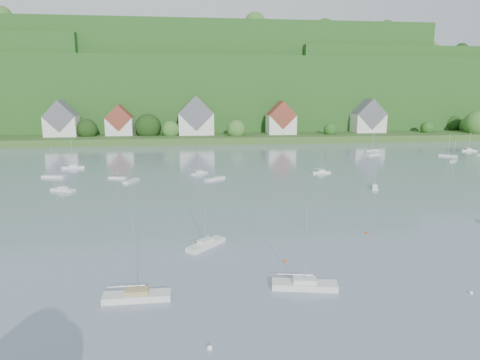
% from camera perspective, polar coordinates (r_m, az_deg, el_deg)
% --- Properties ---
extents(far_shore_strip, '(600.00, 60.00, 3.00)m').
position_cam_1_polar(far_shore_strip, '(211.84, -7.34, 6.03)').
color(far_shore_strip, '#34551F').
rests_on(far_shore_strip, ground).
extents(forested_ridge, '(620.00, 181.22, 69.89)m').
position_cam_1_polar(forested_ridge, '(279.43, -7.29, 11.76)').
color(forested_ridge, '#194315').
rests_on(forested_ridge, ground).
extents(village_building_0, '(14.00, 10.40, 16.00)m').
position_cam_1_polar(village_building_0, '(206.18, -23.01, 7.30)').
color(village_building_0, beige).
rests_on(village_building_0, far_shore_strip).
extents(village_building_1, '(12.00, 9.36, 14.00)m').
position_cam_1_polar(village_building_1, '(202.77, -15.99, 7.49)').
color(village_building_1, beige).
rests_on(village_building_1, far_shore_strip).
extents(village_building_2, '(16.00, 11.44, 18.00)m').
position_cam_1_polar(village_building_2, '(199.22, -5.97, 8.25)').
color(village_building_2, beige).
rests_on(village_building_2, far_shore_strip).
extents(village_building_3, '(13.00, 10.40, 15.50)m').
position_cam_1_polar(village_building_3, '(201.95, 5.58, 8.06)').
color(village_building_3, beige).
rests_on(village_building_3, far_shore_strip).
extents(village_building_4, '(15.00, 10.40, 16.50)m').
position_cam_1_polar(village_building_4, '(219.77, 17.00, 7.94)').
color(village_building_4, beige).
rests_on(village_building_4, far_shore_strip).
extents(near_sailboat_2, '(7.19, 2.05, 9.69)m').
position_cam_1_polar(near_sailboat_2, '(48.21, -13.80, -14.96)').
color(near_sailboat_2, silver).
rests_on(near_sailboat_2, ground).
extents(near_sailboat_3, '(6.00, 6.29, 9.17)m').
position_cam_1_polar(near_sailboat_3, '(61.76, -4.66, -8.61)').
color(near_sailboat_3, silver).
rests_on(near_sailboat_3, ground).
extents(near_sailboat_4, '(7.66, 3.50, 9.98)m').
position_cam_1_polar(near_sailboat_4, '(49.88, 8.74, -13.80)').
color(near_sailboat_4, silver).
rests_on(near_sailboat_4, ground).
extents(mooring_buoy_1, '(0.49, 0.49, 0.49)m').
position_cam_1_polar(mooring_buoy_1, '(39.45, -4.13, -21.94)').
color(mooring_buoy_1, white).
rests_on(mooring_buoy_1, ground).
extents(mooring_buoy_2, '(0.46, 0.46, 0.46)m').
position_cam_1_polar(mooring_buoy_2, '(70.34, 16.84, -6.94)').
color(mooring_buoy_2, '#EE4B03').
rests_on(mooring_buoy_2, ground).
extents(mooring_buoy_3, '(0.38, 0.38, 0.38)m').
position_cam_1_polar(mooring_buoy_3, '(56.91, 6.19, -10.96)').
color(mooring_buoy_3, '#EE4B03').
rests_on(mooring_buoy_3, ground).
extents(mooring_buoy_4, '(0.39, 0.39, 0.39)m').
position_cam_1_polar(mooring_buoy_4, '(54.76, 28.84, -13.35)').
color(mooring_buoy_4, white).
rests_on(mooring_buoy_4, ground).
extents(far_sailboat_cluster, '(200.77, 66.36, 8.71)m').
position_cam_1_polar(far_sailboat_cluster, '(129.32, -2.66, 2.08)').
color(far_sailboat_cluster, silver).
rests_on(far_sailboat_cluster, ground).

